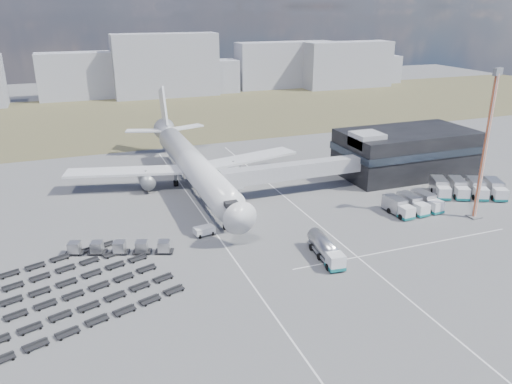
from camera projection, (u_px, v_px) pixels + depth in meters
name	position (u px, v px, depth m)	size (l,w,h in m)	color
ground	(242.00, 252.00, 78.40)	(420.00, 420.00, 0.00)	#565659
grass_strip	(139.00, 116.00, 174.77)	(420.00, 90.00, 0.01)	#4B442D
lane_markings	(291.00, 234.00, 84.27)	(47.12, 110.00, 0.01)	silver
terminal	(405.00, 151.00, 113.42)	(30.40, 16.40, 11.00)	black
jet_bridge	(283.00, 172.00, 99.81)	(30.30, 3.80, 7.05)	#939399
airliner	(191.00, 163.00, 104.91)	(51.59, 64.53, 17.62)	silver
skyline	(134.00, 73.00, 207.04)	(286.55, 26.31, 25.81)	#9697A3
fuel_tanker	(326.00, 249.00, 75.73)	(3.35, 9.88, 3.13)	silver
pushback_tug	(204.00, 231.00, 83.82)	(3.36, 1.89, 1.51)	silver
catering_truck	(236.00, 174.00, 110.29)	(4.63, 6.80, 2.89)	silver
service_trucks_near	(413.00, 204.00, 93.22)	(9.60, 7.48, 2.80)	silver
service_trucks_far	(468.00, 188.00, 100.99)	(15.30, 12.37, 2.98)	silver
uld_row	(119.00, 247.00, 77.40)	(16.26, 7.08, 1.82)	black
baggage_dollies	(69.00, 290.00, 67.26)	(28.95, 27.02, 0.65)	black
floodlight_mast	(486.00, 146.00, 86.41)	(2.54, 2.07, 26.76)	#C84C20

